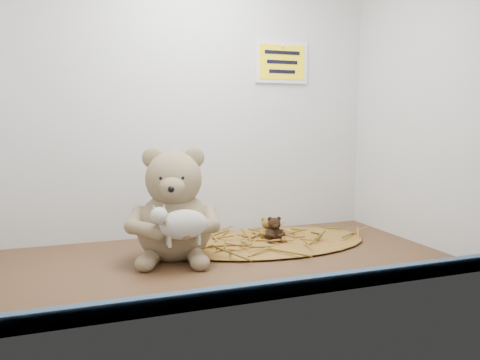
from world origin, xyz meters
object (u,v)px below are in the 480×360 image
object	(u,v)px
main_teddy	(174,203)
mini_teddy_brown	(274,228)
toy_lamb	(183,224)
mini_teddy_tan	(267,228)

from	to	relation	value
main_teddy	mini_teddy_brown	xyz separation A→B (cm)	(30.17, 3.81, -9.82)
toy_lamb	mini_teddy_tan	xyz separation A→B (cm)	(29.17, 17.23, -6.79)
mini_teddy_tan	mini_teddy_brown	size ratio (longest dim) A/B	0.91
toy_lamb	mini_teddy_brown	xyz separation A→B (cm)	(30.17, 14.35, -6.47)
main_teddy	mini_teddy_tan	distance (cm)	31.60
toy_lamb	mini_teddy_tan	distance (cm)	34.55
main_teddy	toy_lamb	size ratio (longest dim) A/B	1.89
main_teddy	mini_teddy_brown	bearing A→B (deg)	22.55
main_teddy	mini_teddy_tan	xyz separation A→B (cm)	(29.17, 6.69, -10.14)
mini_teddy_brown	toy_lamb	bearing A→B (deg)	-142.61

